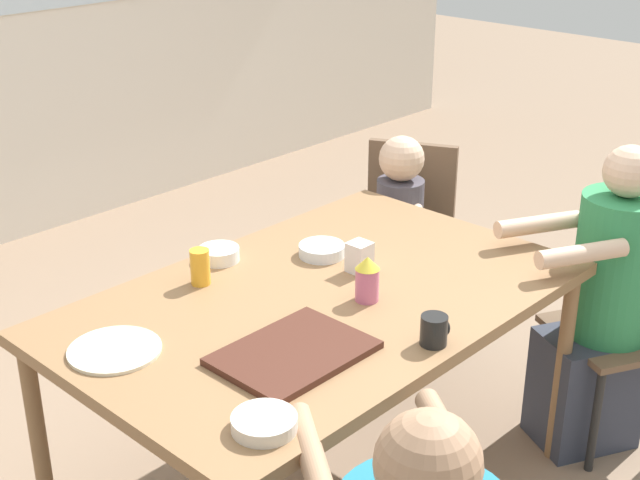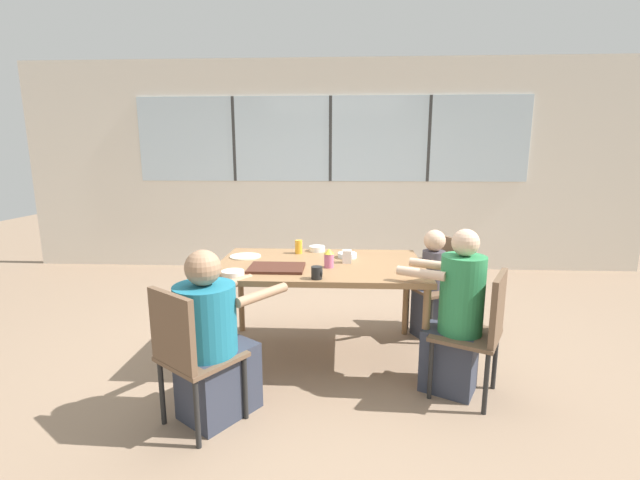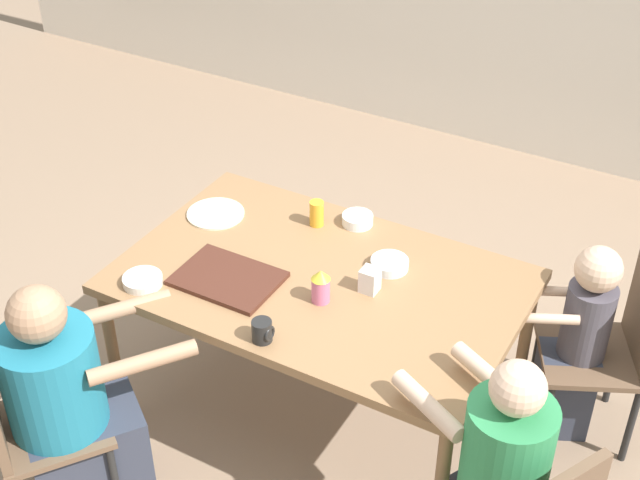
{
  "view_description": "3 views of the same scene",
  "coord_description": "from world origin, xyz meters",
  "px_view_note": "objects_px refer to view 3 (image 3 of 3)",
  "views": [
    {
      "loc": [
        -1.72,
        -1.63,
        1.97
      ],
      "look_at": [
        0.0,
        0.0,
        0.93
      ],
      "focal_mm": 50.0,
      "sensor_mm": 36.0,
      "label": 1
    },
    {
      "loc": [
        0.16,
        -3.16,
        1.57
      ],
      "look_at": [
        0.0,
        0.0,
        0.93
      ],
      "focal_mm": 24.0,
      "sensor_mm": 36.0,
      "label": 2
    },
    {
      "loc": [
        1.36,
        -2.41,
        2.87
      ],
      "look_at": [
        0.0,
        0.0,
        0.93
      ],
      "focal_mm": 50.0,
      "sensor_mm": 36.0,
      "label": 3
    }
  ],
  "objects_px": {
    "bowl_cereal": "(358,220)",
    "person_toddler": "(576,346)",
    "chair_for_woman_green_shirt": "(21,417)",
    "bowl_fruit": "(390,264)",
    "sippy_cup": "(321,285)",
    "chair_for_toddler": "(617,340)",
    "coffee_mug": "(262,331)",
    "juice_glass": "(317,213)",
    "milk_carton_small": "(370,280)",
    "bowl_white_shallow": "(143,280)",
    "person_woman_green_shirt": "(71,412)"
  },
  "relations": [
    {
      "from": "person_woman_green_shirt",
      "to": "sippy_cup",
      "type": "height_order",
      "value": "person_woman_green_shirt"
    },
    {
      "from": "coffee_mug",
      "to": "milk_carton_small",
      "type": "height_order",
      "value": "milk_carton_small"
    },
    {
      "from": "chair_for_toddler",
      "to": "bowl_white_shallow",
      "type": "height_order",
      "value": "chair_for_toddler"
    },
    {
      "from": "bowl_cereal",
      "to": "person_toddler",
      "type": "bearing_deg",
      "value": 2.36
    },
    {
      "from": "chair_for_toddler",
      "to": "milk_carton_small",
      "type": "distance_m",
      "value": 1.04
    },
    {
      "from": "person_toddler",
      "to": "sippy_cup",
      "type": "relative_size",
      "value": 6.69
    },
    {
      "from": "coffee_mug",
      "to": "juice_glass",
      "type": "relative_size",
      "value": 0.75
    },
    {
      "from": "chair_for_woman_green_shirt",
      "to": "bowl_cereal",
      "type": "bearing_deg",
      "value": 100.42
    },
    {
      "from": "chair_for_woman_green_shirt",
      "to": "coffee_mug",
      "type": "distance_m",
      "value": 0.93
    },
    {
      "from": "coffee_mug",
      "to": "sippy_cup",
      "type": "distance_m",
      "value": 0.31
    },
    {
      "from": "chair_for_toddler",
      "to": "milk_carton_small",
      "type": "bearing_deg",
      "value": 93.87
    },
    {
      "from": "person_toddler",
      "to": "coffee_mug",
      "type": "distance_m",
      "value": 1.32
    },
    {
      "from": "person_toddler",
      "to": "bowl_fruit",
      "type": "height_order",
      "value": "person_toddler"
    },
    {
      "from": "bowl_cereal",
      "to": "person_woman_green_shirt",
      "type": "bearing_deg",
      "value": -113.95
    },
    {
      "from": "chair_for_woman_green_shirt",
      "to": "sippy_cup",
      "type": "xyz_separation_m",
      "value": [
        0.77,
        0.85,
        0.32
      ]
    },
    {
      "from": "coffee_mug",
      "to": "bowl_white_shallow",
      "type": "bearing_deg",
      "value": 175.18
    },
    {
      "from": "person_toddler",
      "to": "bowl_cereal",
      "type": "distance_m",
      "value": 1.03
    },
    {
      "from": "chair_for_toddler",
      "to": "bowl_cereal",
      "type": "xyz_separation_m",
      "value": [
        -1.12,
        -0.11,
        0.27
      ]
    },
    {
      "from": "sippy_cup",
      "to": "person_woman_green_shirt",
      "type": "bearing_deg",
      "value": -133.4
    },
    {
      "from": "coffee_mug",
      "to": "bowl_cereal",
      "type": "distance_m",
      "value": 0.83
    },
    {
      "from": "person_toddler",
      "to": "sippy_cup",
      "type": "height_order",
      "value": "person_toddler"
    },
    {
      "from": "bowl_cereal",
      "to": "chair_for_woman_green_shirt",
      "type": "bearing_deg",
      "value": -115.28
    },
    {
      "from": "chair_for_woman_green_shirt",
      "to": "milk_carton_small",
      "type": "distance_m",
      "value": 1.37
    },
    {
      "from": "person_woman_green_shirt",
      "to": "bowl_cereal",
      "type": "distance_m",
      "value": 1.39
    },
    {
      "from": "chair_for_woman_green_shirt",
      "to": "juice_glass",
      "type": "bearing_deg",
      "value": 104.46
    },
    {
      "from": "chair_for_woman_green_shirt",
      "to": "sippy_cup",
      "type": "bearing_deg",
      "value": 83.46
    },
    {
      "from": "chair_for_woman_green_shirt",
      "to": "person_woman_green_shirt",
      "type": "distance_m",
      "value": 0.18
    },
    {
      "from": "juice_glass",
      "to": "chair_for_toddler",
      "type": "bearing_deg",
      "value": 8.74
    },
    {
      "from": "juice_glass",
      "to": "bowl_cereal",
      "type": "bearing_deg",
      "value": 30.65
    },
    {
      "from": "juice_glass",
      "to": "bowl_white_shallow",
      "type": "relative_size",
      "value": 0.73
    },
    {
      "from": "chair_for_woman_green_shirt",
      "to": "milk_carton_small",
      "type": "relative_size",
      "value": 8.61
    },
    {
      "from": "chair_for_toddler",
      "to": "person_woman_green_shirt",
      "type": "relative_size",
      "value": 0.81
    },
    {
      "from": "chair_for_woman_green_shirt",
      "to": "coffee_mug",
      "type": "relative_size",
      "value": 10.03
    },
    {
      "from": "chair_for_woman_green_shirt",
      "to": "sippy_cup",
      "type": "distance_m",
      "value": 1.19
    },
    {
      "from": "chair_for_woman_green_shirt",
      "to": "bowl_fruit",
      "type": "distance_m",
      "value": 1.49
    },
    {
      "from": "chair_for_woman_green_shirt",
      "to": "coffee_mug",
      "type": "xyz_separation_m",
      "value": [
        0.69,
        0.55,
        0.29
      ]
    },
    {
      "from": "bowl_cereal",
      "to": "bowl_fruit",
      "type": "xyz_separation_m",
      "value": [
        0.26,
        -0.22,
        -0.0
      ]
    },
    {
      "from": "sippy_cup",
      "to": "bowl_fruit",
      "type": "xyz_separation_m",
      "value": [
        0.14,
        0.31,
        -0.05
      ]
    },
    {
      "from": "person_toddler",
      "to": "bowl_white_shallow",
      "type": "relative_size",
      "value": 6.09
    },
    {
      "from": "person_toddler",
      "to": "sippy_cup",
      "type": "xyz_separation_m",
      "value": [
        -0.86,
        -0.57,
        0.37
      ]
    },
    {
      "from": "sippy_cup",
      "to": "bowl_cereal",
      "type": "relative_size",
      "value": 1.06
    },
    {
      "from": "chair_for_woman_green_shirt",
      "to": "bowl_fruit",
      "type": "bearing_deg",
      "value": 87.7
    },
    {
      "from": "chair_for_woman_green_shirt",
      "to": "bowl_white_shallow",
      "type": "xyz_separation_m",
      "value": [
        0.12,
        0.6,
        0.27
      ]
    },
    {
      "from": "chair_for_woman_green_shirt",
      "to": "bowl_cereal",
      "type": "xyz_separation_m",
      "value": [
        0.65,
        1.38,
        0.27
      ]
    },
    {
      "from": "chair_for_woman_green_shirt",
      "to": "chair_for_toddler",
      "type": "xyz_separation_m",
      "value": [
        1.77,
        1.48,
        0.0
      ]
    },
    {
      "from": "coffee_mug",
      "to": "bowl_cereal",
      "type": "bearing_deg",
      "value": 93.07
    },
    {
      "from": "chair_for_woman_green_shirt",
      "to": "bowl_cereal",
      "type": "height_order",
      "value": "chair_for_woman_green_shirt"
    },
    {
      "from": "chair_for_woman_green_shirt",
      "to": "bowl_fruit",
      "type": "relative_size",
      "value": 5.61
    },
    {
      "from": "chair_for_woman_green_shirt",
      "to": "bowl_white_shallow",
      "type": "relative_size",
      "value": 5.49
    },
    {
      "from": "milk_carton_small",
      "to": "person_toddler",
      "type": "bearing_deg",
      "value": 30.12
    }
  ]
}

